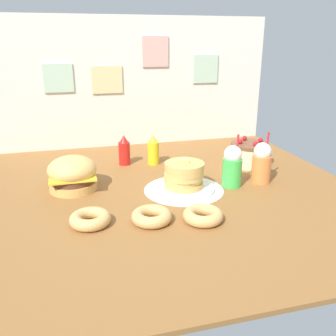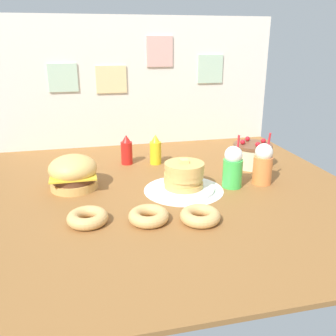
{
  "view_description": "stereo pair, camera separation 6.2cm",
  "coord_description": "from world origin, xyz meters",
  "px_view_note": "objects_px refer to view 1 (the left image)",
  "views": [
    {
      "loc": [
        -0.47,
        -1.74,
        0.76
      ],
      "look_at": [
        0.01,
        0.03,
        0.12
      ],
      "focal_mm": 39.15,
      "sensor_mm": 36.0,
      "label": 1
    },
    {
      "loc": [
        -0.41,
        -1.75,
        0.76
      ],
      "look_at": [
        0.01,
        0.03,
        0.12
      ],
      "focal_mm": 39.15,
      "sensor_mm": 36.0,
      "label": 2
    }
  ],
  "objects_px": {
    "layer_cake": "(249,154)",
    "ketchup_bottle": "(124,151)",
    "cream_soda_cup": "(232,166)",
    "donut_vanilla": "(203,215)",
    "mustard_bottle": "(153,151)",
    "burger": "(72,174)",
    "donut_chocolate": "(152,216)",
    "orange_float_cup": "(262,163)",
    "pancake_stack": "(184,178)",
    "donut_pink_glaze": "(90,219)"
  },
  "relations": [
    {
      "from": "pancake_stack",
      "to": "donut_vanilla",
      "type": "relative_size",
      "value": 1.83
    },
    {
      "from": "pancake_stack",
      "to": "mustard_bottle",
      "type": "height_order",
      "value": "mustard_bottle"
    },
    {
      "from": "layer_cake",
      "to": "mustard_bottle",
      "type": "distance_m",
      "value": 0.61
    },
    {
      "from": "ketchup_bottle",
      "to": "donut_chocolate",
      "type": "height_order",
      "value": "ketchup_bottle"
    },
    {
      "from": "pancake_stack",
      "to": "orange_float_cup",
      "type": "relative_size",
      "value": 1.13
    },
    {
      "from": "layer_cake",
      "to": "cream_soda_cup",
      "type": "xyz_separation_m",
      "value": [
        -0.26,
        -0.3,
        0.04
      ]
    },
    {
      "from": "burger",
      "to": "donut_vanilla",
      "type": "bearing_deg",
      "value": -43.99
    },
    {
      "from": "mustard_bottle",
      "to": "donut_pink_glaze",
      "type": "xyz_separation_m",
      "value": [
        -0.45,
        -0.73,
        -0.06
      ]
    },
    {
      "from": "pancake_stack",
      "to": "cream_soda_cup",
      "type": "xyz_separation_m",
      "value": [
        0.27,
        -0.01,
        0.04
      ]
    },
    {
      "from": "layer_cake",
      "to": "donut_chocolate",
      "type": "relative_size",
      "value": 1.34
    },
    {
      "from": "cream_soda_cup",
      "to": "donut_vanilla",
      "type": "distance_m",
      "value": 0.46
    },
    {
      "from": "cream_soda_cup",
      "to": "donut_vanilla",
      "type": "relative_size",
      "value": 1.61
    },
    {
      "from": "ketchup_bottle",
      "to": "mustard_bottle",
      "type": "bearing_deg",
      "value": -12.45
    },
    {
      "from": "ketchup_bottle",
      "to": "donut_vanilla",
      "type": "bearing_deg",
      "value": -76.06
    },
    {
      "from": "layer_cake",
      "to": "burger",
      "type": "bearing_deg",
      "value": -173.66
    },
    {
      "from": "donut_chocolate",
      "to": "orange_float_cup",
      "type": "bearing_deg",
      "value": 23.95
    },
    {
      "from": "burger",
      "to": "donut_chocolate",
      "type": "bearing_deg",
      "value": -55.78
    },
    {
      "from": "layer_cake",
      "to": "donut_vanilla",
      "type": "relative_size",
      "value": 1.34
    },
    {
      "from": "mustard_bottle",
      "to": "cream_soda_cup",
      "type": "xyz_separation_m",
      "value": [
        0.33,
        -0.48,
        0.02
      ]
    },
    {
      "from": "orange_float_cup",
      "to": "donut_vanilla",
      "type": "bearing_deg",
      "value": -142.89
    },
    {
      "from": "mustard_bottle",
      "to": "pancake_stack",
      "type": "bearing_deg",
      "value": -82.87
    },
    {
      "from": "layer_cake",
      "to": "ketchup_bottle",
      "type": "relative_size",
      "value": 1.25
    },
    {
      "from": "donut_pink_glaze",
      "to": "donut_chocolate",
      "type": "bearing_deg",
      "value": -9.66
    },
    {
      "from": "ketchup_bottle",
      "to": "mustard_bottle",
      "type": "xyz_separation_m",
      "value": [
        0.18,
        -0.04,
        0.0
      ]
    },
    {
      "from": "ketchup_bottle",
      "to": "orange_float_cup",
      "type": "height_order",
      "value": "orange_float_cup"
    },
    {
      "from": "burger",
      "to": "cream_soda_cup",
      "type": "xyz_separation_m",
      "value": [
        0.84,
        -0.18,
        0.03
      ]
    },
    {
      "from": "layer_cake",
      "to": "donut_vanilla",
      "type": "height_order",
      "value": "layer_cake"
    },
    {
      "from": "donut_chocolate",
      "to": "donut_vanilla",
      "type": "xyz_separation_m",
      "value": [
        0.22,
        -0.05,
        0.0
      ]
    },
    {
      "from": "burger",
      "to": "mustard_bottle",
      "type": "distance_m",
      "value": 0.59
    },
    {
      "from": "mustard_bottle",
      "to": "donut_chocolate",
      "type": "relative_size",
      "value": 1.08
    },
    {
      "from": "ketchup_bottle",
      "to": "burger",
      "type": "bearing_deg",
      "value": -133.76
    },
    {
      "from": "ketchup_bottle",
      "to": "orange_float_cup",
      "type": "bearing_deg",
      "value": -36.27
    },
    {
      "from": "burger",
      "to": "cream_soda_cup",
      "type": "relative_size",
      "value": 0.88
    },
    {
      "from": "layer_cake",
      "to": "donut_pink_glaze",
      "type": "height_order",
      "value": "layer_cake"
    },
    {
      "from": "pancake_stack",
      "to": "donut_pink_glaze",
      "type": "relative_size",
      "value": 1.83
    },
    {
      "from": "burger",
      "to": "ketchup_bottle",
      "type": "height_order",
      "value": "ketchup_bottle"
    },
    {
      "from": "cream_soda_cup",
      "to": "ketchup_bottle",
      "type": "bearing_deg",
      "value": 134.52
    },
    {
      "from": "cream_soda_cup",
      "to": "donut_pink_glaze",
      "type": "xyz_separation_m",
      "value": [
        -0.78,
        -0.25,
        -0.08
      ]
    },
    {
      "from": "ketchup_bottle",
      "to": "donut_pink_glaze",
      "type": "xyz_separation_m",
      "value": [
        -0.27,
        -0.77,
        -0.06
      ]
    },
    {
      "from": "donut_pink_glaze",
      "to": "donut_vanilla",
      "type": "bearing_deg",
      "value": -11.14
    },
    {
      "from": "layer_cake",
      "to": "donut_chocolate",
      "type": "height_order",
      "value": "layer_cake"
    },
    {
      "from": "donut_chocolate",
      "to": "donut_vanilla",
      "type": "relative_size",
      "value": 1.0
    },
    {
      "from": "cream_soda_cup",
      "to": "donut_chocolate",
      "type": "xyz_separation_m",
      "value": [
        -0.52,
        -0.3,
        -0.08
      ]
    },
    {
      "from": "donut_vanilla",
      "to": "orange_float_cup",
      "type": "bearing_deg",
      "value": 37.11
    },
    {
      "from": "layer_cake",
      "to": "donut_pink_glaze",
      "type": "distance_m",
      "value": 1.17
    },
    {
      "from": "pancake_stack",
      "to": "cream_soda_cup",
      "type": "relative_size",
      "value": 1.13
    },
    {
      "from": "cream_soda_cup",
      "to": "donut_vanilla",
      "type": "height_order",
      "value": "cream_soda_cup"
    },
    {
      "from": "donut_pink_glaze",
      "to": "ketchup_bottle",
      "type": "bearing_deg",
      "value": 70.84
    },
    {
      "from": "ketchup_bottle",
      "to": "donut_chocolate",
      "type": "xyz_separation_m",
      "value": [
        -0.01,
        -0.82,
        -0.06
      ]
    },
    {
      "from": "pancake_stack",
      "to": "ketchup_bottle",
      "type": "xyz_separation_m",
      "value": [
        -0.24,
        0.51,
        0.02
      ]
    }
  ]
}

